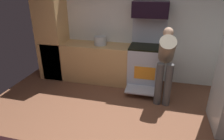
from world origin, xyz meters
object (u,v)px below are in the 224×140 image
Objects in this scene: oven_range at (146,65)px; microwave at (150,9)px; person_cook at (166,61)px; stock_pot at (100,41)px.

microwave is at bearing 90.00° from oven_range.
stock_pot is at bearing 158.18° from person_cook.
oven_range is 1.18m from stock_pot.
stock_pot is (-1.08, -0.08, -0.71)m from microwave.
stock_pot is (-1.08, 0.01, 0.49)m from oven_range.
oven_range is 2.09× the size of microwave.
microwave is 2.60× the size of stock_pot.
person_cook is (0.39, -0.67, -0.85)m from microwave.
microwave reaches higher than person_cook.
microwave is 0.52× the size of person_cook.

